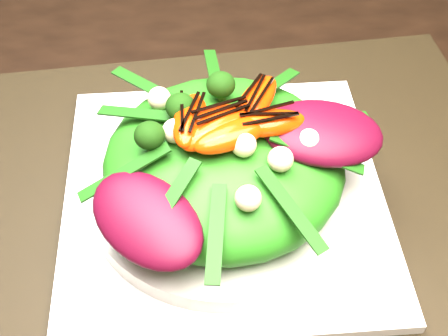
{
  "coord_description": "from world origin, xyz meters",
  "views": [
    {
      "loc": [
        0.06,
        -0.45,
        1.19
      ],
      "look_at": [
        0.08,
        -0.11,
        0.8
      ],
      "focal_mm": 48.0,
      "sensor_mm": 36.0,
      "label": 1
    }
  ],
  "objects_px": {
    "plate_base": "(224,196)",
    "lettuce_mound": "(224,162)",
    "placemat": "(224,201)",
    "dining_table": "(141,138)",
    "salad_bowl": "(224,186)",
    "orange_segment": "(229,118)"
  },
  "relations": [
    {
      "from": "placemat",
      "to": "plate_base",
      "type": "height_order",
      "value": "plate_base"
    },
    {
      "from": "dining_table",
      "to": "placemat",
      "type": "height_order",
      "value": "dining_table"
    },
    {
      "from": "placemat",
      "to": "plate_base",
      "type": "distance_m",
      "value": 0.01
    },
    {
      "from": "dining_table",
      "to": "salad_bowl",
      "type": "bearing_deg",
      "value": -52.13
    },
    {
      "from": "salad_bowl",
      "to": "orange_segment",
      "type": "distance_m",
      "value": 0.08
    },
    {
      "from": "placemat",
      "to": "orange_segment",
      "type": "bearing_deg",
      "value": 63.04
    },
    {
      "from": "dining_table",
      "to": "orange_segment",
      "type": "xyz_separation_m",
      "value": [
        0.09,
        -0.1,
        0.12
      ]
    },
    {
      "from": "dining_table",
      "to": "lettuce_mound",
      "type": "distance_m",
      "value": 0.16
    },
    {
      "from": "orange_segment",
      "to": "dining_table",
      "type": "bearing_deg",
      "value": 131.55
    },
    {
      "from": "placemat",
      "to": "dining_table",
      "type": "bearing_deg",
      "value": 127.87
    },
    {
      "from": "salad_bowl",
      "to": "orange_segment",
      "type": "xyz_separation_m",
      "value": [
        0.0,
        0.01,
        0.08
      ]
    },
    {
      "from": "plate_base",
      "to": "orange_segment",
      "type": "xyz_separation_m",
      "value": [
        0.0,
        0.01,
        0.09
      ]
    },
    {
      "from": "orange_segment",
      "to": "salad_bowl",
      "type": "bearing_deg",
      "value": -116.96
    },
    {
      "from": "salad_bowl",
      "to": "placemat",
      "type": "bearing_deg",
      "value": 0.0
    },
    {
      "from": "salad_bowl",
      "to": "orange_segment",
      "type": "bearing_deg",
      "value": 63.04
    },
    {
      "from": "plate_base",
      "to": "lettuce_mound",
      "type": "xyz_separation_m",
      "value": [
        0.0,
        0.0,
        0.05
      ]
    },
    {
      "from": "placemat",
      "to": "salad_bowl",
      "type": "xyz_separation_m",
      "value": [
        0.0,
        0.0,
        0.02
      ]
    },
    {
      "from": "placemat",
      "to": "salad_bowl",
      "type": "distance_m",
      "value": 0.02
    },
    {
      "from": "dining_table",
      "to": "salad_bowl",
      "type": "distance_m",
      "value": 0.14
    },
    {
      "from": "dining_table",
      "to": "plate_base",
      "type": "distance_m",
      "value": 0.14
    },
    {
      "from": "lettuce_mound",
      "to": "orange_segment",
      "type": "distance_m",
      "value": 0.04
    },
    {
      "from": "lettuce_mound",
      "to": "salad_bowl",
      "type": "bearing_deg",
      "value": 135.0
    }
  ]
}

